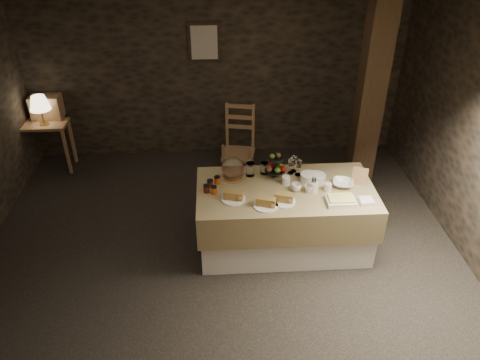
{
  "coord_description": "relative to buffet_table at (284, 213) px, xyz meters",
  "views": [
    {
      "loc": [
        -0.04,
        -4.1,
        3.62
      ],
      "look_at": [
        0.22,
        0.2,
        0.89
      ],
      "focal_mm": 35.0,
      "sensor_mm": 36.0,
      "label": 1
    }
  ],
  "objects": [
    {
      "name": "bowl",
      "position": [
        0.64,
        0.03,
        0.36
      ],
      "size": [
        0.29,
        0.29,
        0.06
      ],
      "primitive_type": "imported",
      "rotation": [
        0.0,
        0.0,
        -0.26
      ],
      "color": "white",
      "rests_on": "buffet_table"
    },
    {
      "name": "storage_jar_a",
      "position": [
        -0.37,
        0.31,
        0.41
      ],
      "size": [
        0.1,
        0.1,
        0.16
      ],
      "primitive_type": "cylinder",
      "color": "white",
      "rests_on": "buffet_table"
    },
    {
      "name": "bread_platter_left",
      "position": [
        -0.59,
        -0.17,
        0.37
      ],
      "size": [
        0.26,
        0.26,
        0.11
      ],
      "color": "white",
      "rests_on": "buffet_table"
    },
    {
      "name": "room_shell",
      "position": [
        -0.72,
        -0.16,
        1.11
      ],
      "size": [
        5.52,
        5.02,
        2.6
      ],
      "color": "black",
      "rests_on": "ground"
    },
    {
      "name": "bread_platter_right",
      "position": [
        -0.06,
        -0.25,
        0.37
      ],
      "size": [
        0.26,
        0.26,
        0.11
      ],
      "color": "white",
      "rests_on": "buffet_table"
    },
    {
      "name": "plate_stack_a",
      "position": [
        0.28,
        0.13,
        0.38
      ],
      "size": [
        0.19,
        0.19,
        0.1
      ],
      "primitive_type": "cylinder",
      "color": "white",
      "rests_on": "buffet_table"
    },
    {
      "name": "chair",
      "position": [
        -0.43,
        1.83,
        -0.02
      ],
      "size": [
        0.53,
        0.51,
        0.76
      ],
      "rotation": [
        0.0,
        0.0,
        -0.2
      ],
      "color": "olive",
      "rests_on": "ground_plane"
    },
    {
      "name": "wine_rack",
      "position": [
        -3.17,
        2.13,
        0.46
      ],
      "size": [
        0.42,
        0.26,
        0.34
      ],
      "primitive_type": "cube",
      "color": "olive",
      "rests_on": "console_table"
    },
    {
      "name": "tart_dish",
      "position": [
        0.53,
        -0.3,
        0.36
      ],
      "size": [
        0.3,
        0.22,
        0.07
      ],
      "color": "white",
      "rests_on": "buffet_table"
    },
    {
      "name": "ground_plane",
      "position": [
        -0.72,
        -0.16,
        -0.45
      ],
      "size": [
        5.5,
        5.0,
        0.01
      ],
      "primitive_type": "cube",
      "color": "black",
      "rests_on": "ground"
    },
    {
      "name": "plate_stack_b",
      "position": [
        0.37,
        0.13,
        0.37
      ],
      "size": [
        0.2,
        0.2,
        0.08
      ],
      "primitive_type": "cylinder",
      "color": "white",
      "rests_on": "buffet_table"
    },
    {
      "name": "bread_platter_center",
      "position": [
        -0.26,
        -0.32,
        0.37
      ],
      "size": [
        0.26,
        0.26,
        0.11
      ],
      "color": "white",
      "rests_on": "buffet_table"
    },
    {
      "name": "mug_c",
      "position": [
        0.01,
        0.1,
        0.38
      ],
      "size": [
        0.09,
        0.09,
        0.09
      ],
      "primitive_type": "cylinder",
      "color": "white",
      "rests_on": "buffet_table"
    },
    {
      "name": "fruit_stand",
      "position": [
        -0.09,
        0.25,
        0.46
      ],
      "size": [
        0.24,
        0.24,
        0.34
      ],
      "rotation": [
        0.0,
        0.0,
        0.18
      ],
      "color": "black",
      "rests_on": "buffet_table"
    },
    {
      "name": "framed_picture",
      "position": [
        -0.87,
        2.31,
        1.3
      ],
      "size": [
        0.45,
        0.04,
        0.55
      ],
      "color": "black",
      "rests_on": "room_shell"
    },
    {
      "name": "jam_jars",
      "position": [
        -0.81,
        0.05,
        0.37
      ],
      "size": [
        0.18,
        0.26,
        0.07
      ],
      "color": "maroon",
      "rests_on": "buffet_table"
    },
    {
      "name": "buffet_table",
      "position": [
        0.0,
        0.0,
        0.0
      ],
      "size": [
        1.97,
        1.04,
        0.78
      ],
      "color": "white",
      "rests_on": "ground_plane"
    },
    {
      "name": "square_dish",
      "position": [
        0.8,
        -0.32,
        0.35
      ],
      "size": [
        0.14,
        0.14,
        0.04
      ],
      "primitive_type": "cube",
      "color": "white",
      "rests_on": "buffet_table"
    },
    {
      "name": "cup_b",
      "position": [
        0.24,
        -0.08,
        0.37
      ],
      "size": [
        0.13,
        0.13,
        0.09
      ],
      "primitive_type": "imported",
      "rotation": [
        0.0,
        0.0,
        0.4
      ],
      "color": "white",
      "rests_on": "buffet_table"
    },
    {
      "name": "cutlery_holder",
      "position": [
        0.29,
        -0.07,
        0.39
      ],
      "size": [
        0.1,
        0.1,
        0.12
      ],
      "primitive_type": "cylinder",
      "color": "white",
      "rests_on": "buffet_table"
    },
    {
      "name": "console_table",
      "position": [
        -3.22,
        1.95,
        0.16
      ],
      "size": [
        0.69,
        0.39,
        0.74
      ],
      "color": "olive",
      "rests_on": "ground_plane"
    },
    {
      "name": "storage_jar_b",
      "position": [
        -0.21,
        0.34,
        0.4
      ],
      "size": [
        0.09,
        0.09,
        0.14
      ],
      "primitive_type": "cylinder",
      "color": "white",
      "rests_on": "buffet_table"
    },
    {
      "name": "cake_dome",
      "position": [
        -0.57,
        0.27,
        0.43
      ],
      "size": [
        0.26,
        0.26,
        0.26
      ],
      "color": "olive",
      "rests_on": "buffet_table"
    },
    {
      "name": "menu_frame",
      "position": [
        0.83,
        0.05,
        0.42
      ],
      "size": [
        0.18,
        0.13,
        0.22
      ],
      "primitive_type": "cube",
      "rotation": [
        -0.24,
        0.0,
        -0.41
      ],
      "color": "olive",
      "rests_on": "buffet_table"
    },
    {
      "name": "table_lamp",
      "position": [
        -3.17,
        1.9,
        0.62
      ],
      "size": [
        0.29,
        0.29,
        0.43
      ],
      "color": "#A98A3A",
      "rests_on": "console_table"
    },
    {
      "name": "cup_a",
      "position": [
        0.1,
        -0.04,
        0.37
      ],
      "size": [
        0.14,
        0.14,
        0.09
      ],
      "primitive_type": "imported",
      "rotation": [
        0.0,
        0.0,
        0.25
      ],
      "color": "white",
      "rests_on": "buffet_table"
    },
    {
      "name": "mug_d",
      "position": [
        0.45,
        -0.06,
        0.38
      ],
      "size": [
        0.08,
        0.08,
        0.09
      ],
      "primitive_type": "cylinder",
      "color": "white",
      "rests_on": "buffet_table"
    },
    {
      "name": "timber_column",
      "position": [
        1.2,
        1.14,
        0.85
      ],
      "size": [
        0.3,
        0.3,
        2.6
      ],
      "primitive_type": "cube",
      "color": "black",
      "rests_on": "ground_plane"
    }
  ]
}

